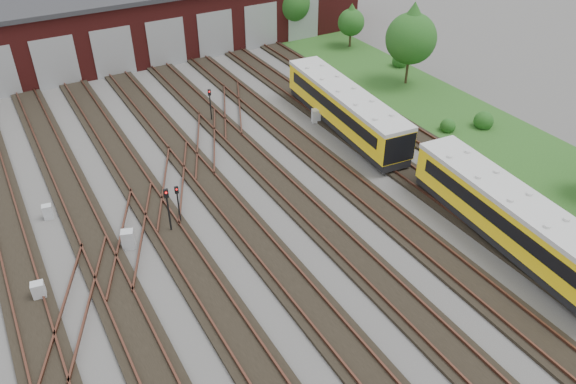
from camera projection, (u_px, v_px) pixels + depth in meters
ground at (348, 296)px, 28.19m from camera, size 120.00×120.00×0.00m
track_network at (339, 289)px, 28.48m from camera, size 30.40×70.00×0.33m
maintenance_shed at (115, 20)px, 54.99m from camera, size 51.00×12.50×6.35m
grass_verge at (476, 127)px, 43.20m from camera, size 8.00×55.00×0.05m
metro_train at (514, 219)px, 30.45m from camera, size 3.73×46.34×2.93m
signal_mast_0 at (168, 205)px, 31.40m from camera, size 0.29×0.27×2.98m
signal_mast_1 at (178, 200)px, 32.26m from camera, size 0.24×0.22×2.58m
signal_mast_2 at (210, 101)px, 43.09m from camera, size 0.27×0.26×2.69m
signal_mast_3 at (378, 129)px, 38.79m from camera, size 0.29×0.28×3.04m
relay_cabinet_0 at (39, 291)px, 27.77m from camera, size 0.68×0.60×1.02m
relay_cabinet_1 at (48, 212)px, 33.35m from camera, size 0.61×0.54×0.91m
relay_cabinet_2 at (128, 239)px, 31.04m from camera, size 0.83×0.76×1.12m
relay_cabinet_3 at (316, 116)px, 43.69m from camera, size 0.77×0.70×1.07m
relay_cabinet_4 at (384, 137)px, 40.82m from camera, size 0.72×0.62×1.13m
tree_1 at (351, 19)px, 56.41m from camera, size 2.69×2.69×4.46m
tree_2 at (412, 32)px, 47.56m from camera, size 4.37×4.37×7.24m
bush_0 at (448, 124)px, 42.41m from camera, size 1.17×1.17×1.17m
bush_1 at (484, 118)px, 42.84m from camera, size 1.50×1.50×1.50m
bush_2 at (400, 59)px, 53.15m from camera, size 1.45×1.45×1.45m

